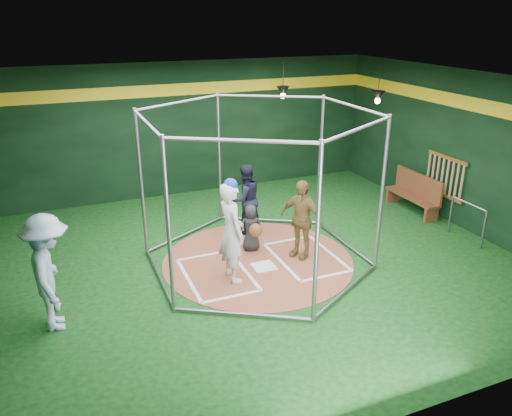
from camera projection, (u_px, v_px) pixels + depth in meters
name	position (u px, v px, depth m)	size (l,w,h in m)	color
room_shell	(258.00, 177.00, 9.36)	(10.10, 9.10, 3.53)	#0C360F
clay_disc	(258.00, 260.00, 10.00)	(3.80, 3.80, 0.01)	#985237
home_plate	(264.00, 266.00, 9.74)	(0.43, 0.43, 0.01)	white
batter_box_left	(217.00, 274.00, 9.44)	(1.17, 1.77, 0.01)	white
batter_box_right	(306.00, 257.00, 10.12)	(1.17, 1.77, 0.01)	white
batting_cage	(258.00, 190.00, 9.45)	(4.05, 4.67, 3.00)	gray
bat_rack	(445.00, 176.00, 11.71)	(0.07, 1.25, 0.98)	brown
pendant_lamp_near	(283.00, 91.00, 12.87)	(0.34, 0.34, 0.90)	black
pendant_lamp_far	(378.00, 96.00, 12.13)	(0.34, 0.34, 0.90)	black
batter_figure	(231.00, 231.00, 8.97)	(0.51, 0.72, 1.96)	silver
visitor_leopard	(301.00, 219.00, 9.89)	(0.95, 0.39, 1.61)	#A68A47
catcher_figure	(252.00, 228.00, 10.24)	(0.53, 0.59, 0.98)	black
umpire	(245.00, 199.00, 11.00)	(0.77, 0.60, 1.58)	black
bystander_blue	(50.00, 273.00, 7.60)	(1.22, 0.70, 1.89)	#AEC9E7
dugout_bench	(415.00, 192.00, 12.32)	(0.39, 1.66, 0.97)	brown
steel_railing	(468.00, 215.00, 10.71)	(0.05, 1.01, 0.87)	gray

